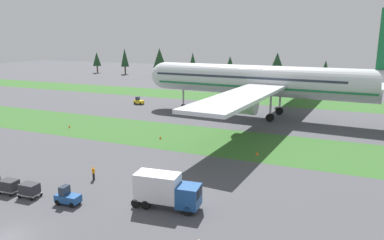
{
  "coord_description": "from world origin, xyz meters",
  "views": [
    {
      "loc": [
        25.89,
        -19.26,
        16.9
      ],
      "look_at": [
        3.22,
        32.78,
        4.0
      ],
      "focal_mm": 33.47,
      "sensor_mm": 36.0,
      "label": 1
    }
  ],
  "objects_px": {
    "pushback_tractor": "(139,101)",
    "taxiway_marker_1": "(257,153)",
    "ground_crew_loader": "(93,172)",
    "taxiway_marker_2": "(69,126)",
    "taxiway_marker_0": "(160,137)",
    "cargo_dolly_second": "(9,185)",
    "baggage_tug": "(67,197)",
    "airliner": "(266,81)",
    "catering_truck": "(166,190)",
    "cargo_dolly_lead": "(30,189)"
  },
  "relations": [
    {
      "from": "ground_crew_loader",
      "to": "taxiway_marker_1",
      "type": "distance_m",
      "value": 23.8
    },
    {
      "from": "pushback_tractor",
      "to": "ground_crew_loader",
      "type": "distance_m",
      "value": 51.99
    },
    {
      "from": "ground_crew_loader",
      "to": "pushback_tractor",
      "type": "bearing_deg",
      "value": -41.33
    },
    {
      "from": "airliner",
      "to": "cargo_dolly_lead",
      "type": "height_order",
      "value": "airliner"
    },
    {
      "from": "cargo_dolly_second",
      "to": "catering_truck",
      "type": "xyz_separation_m",
      "value": [
        17.71,
        3.91,
        1.03
      ]
    },
    {
      "from": "ground_crew_loader",
      "to": "taxiway_marker_2",
      "type": "bearing_deg",
      "value": -19.39
    },
    {
      "from": "taxiway_marker_2",
      "to": "taxiway_marker_0",
      "type": "bearing_deg",
      "value": -0.04
    },
    {
      "from": "pushback_tractor",
      "to": "taxiway_marker_2",
      "type": "xyz_separation_m",
      "value": [
        1.29,
        -27.42,
        -0.56
      ]
    },
    {
      "from": "airliner",
      "to": "taxiway_marker_0",
      "type": "bearing_deg",
      "value": 157.5
    },
    {
      "from": "cargo_dolly_lead",
      "to": "taxiway_marker_1",
      "type": "height_order",
      "value": "cargo_dolly_lead"
    },
    {
      "from": "pushback_tractor",
      "to": "catering_truck",
      "type": "bearing_deg",
      "value": 38.42
    },
    {
      "from": "taxiway_marker_0",
      "to": "taxiway_marker_1",
      "type": "bearing_deg",
      "value": -6.28
    },
    {
      "from": "cargo_dolly_second",
      "to": "pushback_tractor",
      "type": "height_order",
      "value": "pushback_tractor"
    },
    {
      "from": "baggage_tug",
      "to": "catering_truck",
      "type": "xyz_separation_m",
      "value": [
        9.79,
        3.46,
        1.14
      ]
    },
    {
      "from": "ground_crew_loader",
      "to": "taxiway_marker_2",
      "type": "relative_size",
      "value": 3.35
    },
    {
      "from": "taxiway_marker_2",
      "to": "taxiway_marker_1",
      "type": "bearing_deg",
      "value": -2.95
    },
    {
      "from": "cargo_dolly_lead",
      "to": "catering_truck",
      "type": "bearing_deg",
      "value": 100.9
    },
    {
      "from": "baggage_tug",
      "to": "cargo_dolly_lead",
      "type": "bearing_deg",
      "value": -90.0
    },
    {
      "from": "pushback_tractor",
      "to": "taxiway_marker_1",
      "type": "bearing_deg",
      "value": 56.83
    },
    {
      "from": "cargo_dolly_lead",
      "to": "taxiway_marker_0",
      "type": "distance_m",
      "value": 26.24
    },
    {
      "from": "airliner",
      "to": "ground_crew_loader",
      "type": "relative_size",
      "value": 41.27
    },
    {
      "from": "catering_truck",
      "to": "baggage_tug",
      "type": "bearing_deg",
      "value": -76.73
    },
    {
      "from": "airliner",
      "to": "cargo_dolly_second",
      "type": "bearing_deg",
      "value": 165.31
    },
    {
      "from": "airliner",
      "to": "catering_truck",
      "type": "distance_m",
      "value": 47.9
    },
    {
      "from": "cargo_dolly_second",
      "to": "pushback_tractor",
      "type": "xyz_separation_m",
      "value": [
        -16.51,
        53.77,
        -0.1
      ]
    },
    {
      "from": "ground_crew_loader",
      "to": "taxiway_marker_2",
      "type": "distance_m",
      "value": 28.83
    },
    {
      "from": "baggage_tug",
      "to": "taxiway_marker_1",
      "type": "distance_m",
      "value": 27.93
    },
    {
      "from": "ground_crew_loader",
      "to": "taxiway_marker_0",
      "type": "relative_size",
      "value": 3.09
    },
    {
      "from": "airliner",
      "to": "baggage_tug",
      "type": "relative_size",
      "value": 26.89
    },
    {
      "from": "cargo_dolly_lead",
      "to": "taxiway_marker_0",
      "type": "bearing_deg",
      "value": 172.39
    },
    {
      "from": "cargo_dolly_second",
      "to": "catering_truck",
      "type": "height_order",
      "value": "catering_truck"
    },
    {
      "from": "cargo_dolly_second",
      "to": "taxiway_marker_0",
      "type": "distance_m",
      "value": 26.78
    },
    {
      "from": "taxiway_marker_0",
      "to": "catering_truck",
      "type": "bearing_deg",
      "value": -60.19
    },
    {
      "from": "taxiway_marker_0",
      "to": "taxiway_marker_2",
      "type": "distance_m",
      "value": 20.09
    },
    {
      "from": "catering_truck",
      "to": "taxiway_marker_2",
      "type": "relative_size",
      "value": 13.8
    },
    {
      "from": "airliner",
      "to": "taxiway_marker_0",
      "type": "xyz_separation_m",
      "value": [
        -12.49,
        -25.1,
        -7.76
      ]
    },
    {
      "from": "baggage_tug",
      "to": "taxiway_marker_1",
      "type": "xyz_separation_m",
      "value": [
        14.35,
        23.95,
        -0.53
      ]
    },
    {
      "from": "baggage_tug",
      "to": "ground_crew_loader",
      "type": "distance_m",
      "value": 6.74
    },
    {
      "from": "pushback_tractor",
      "to": "taxiway_marker_1",
      "type": "height_order",
      "value": "pushback_tractor"
    },
    {
      "from": "taxiway_marker_2",
      "to": "cargo_dolly_second",
      "type": "bearing_deg",
      "value": -59.98
    },
    {
      "from": "airliner",
      "to": "cargo_dolly_second",
      "type": "xyz_separation_m",
      "value": [
        -17.36,
        -51.42,
        -7.13
      ]
    },
    {
      "from": "cargo_dolly_lead",
      "to": "taxiway_marker_1",
      "type": "distance_m",
      "value": 31.04
    },
    {
      "from": "baggage_tug",
      "to": "cargo_dolly_second",
      "type": "height_order",
      "value": "baggage_tug"
    },
    {
      "from": "taxiway_marker_0",
      "to": "cargo_dolly_lead",
      "type": "bearing_deg",
      "value": -94.31
    },
    {
      "from": "cargo_dolly_second",
      "to": "pushback_tractor",
      "type": "bearing_deg",
      "value": -166.23
    },
    {
      "from": "taxiway_marker_2",
      "to": "ground_crew_loader",
      "type": "bearing_deg",
      "value": -42.29
    },
    {
      "from": "catering_truck",
      "to": "ground_crew_loader",
      "type": "relative_size",
      "value": 4.12
    },
    {
      "from": "taxiway_marker_0",
      "to": "taxiway_marker_2",
      "type": "xyz_separation_m",
      "value": [
        -20.09,
        0.02,
        -0.02
      ]
    },
    {
      "from": "airliner",
      "to": "taxiway_marker_0",
      "type": "distance_m",
      "value": 29.09
    },
    {
      "from": "airliner",
      "to": "taxiway_marker_2",
      "type": "relative_size",
      "value": 138.36
    }
  ]
}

